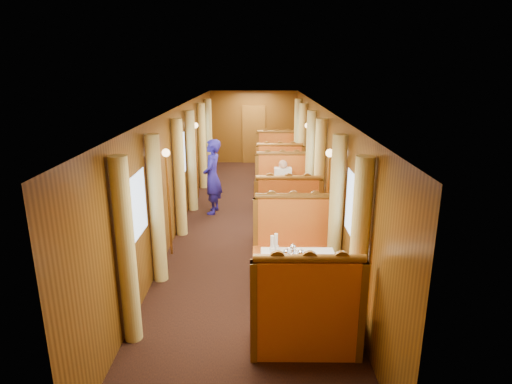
{
  "coord_description": "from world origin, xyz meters",
  "views": [
    {
      "loc": [
        0.2,
        -8.93,
        3.31
      ],
      "look_at": [
        0.14,
        -1.29,
        1.05
      ],
      "focal_mm": 30.0,
      "sensor_mm": 36.0,
      "label": 1
    }
  ],
  "objects_px": {
    "table_near": "(298,282)",
    "banquette_far_fwd": "(279,175)",
    "banquette_near_fwd": "(305,320)",
    "banquette_near_aft": "(293,249)",
    "rose_vase_far": "(277,150)",
    "banquette_mid_aft": "(282,190)",
    "fruit_plate": "(319,260)",
    "teapot_back": "(293,251)",
    "steward": "(212,177)",
    "banquette_mid_fwd": "(287,219)",
    "table_mid": "(284,205)",
    "banquette_far_aft": "(277,159)",
    "passenger": "(283,180)",
    "teapot_left": "(286,256)",
    "tea_tray": "(291,260)",
    "table_far": "(278,168)",
    "rose_vase_mid": "(285,180)",
    "teapot_right": "(301,257)"
  },
  "relations": [
    {
      "from": "banquette_near_fwd",
      "to": "table_far",
      "type": "xyz_separation_m",
      "value": [
        0.0,
        8.01,
        -0.05
      ]
    },
    {
      "from": "banquette_mid_fwd",
      "to": "table_far",
      "type": "relative_size",
      "value": 1.28
    },
    {
      "from": "banquette_mid_aft",
      "to": "banquette_far_fwd",
      "type": "bearing_deg",
      "value": 90.0
    },
    {
      "from": "table_near",
      "to": "banquette_near_fwd",
      "type": "distance_m",
      "value": 1.02
    },
    {
      "from": "banquette_mid_fwd",
      "to": "rose_vase_far",
      "type": "relative_size",
      "value": 3.72
    },
    {
      "from": "banquette_far_aft",
      "to": "fruit_plate",
      "type": "xyz_separation_m",
      "value": [
        0.27,
        -8.12,
        0.35
      ]
    },
    {
      "from": "table_near",
      "to": "banquette_far_fwd",
      "type": "bearing_deg",
      "value": 90.0
    },
    {
      "from": "teapot_back",
      "to": "banquette_far_fwd",
      "type": "bearing_deg",
      "value": 97.54
    },
    {
      "from": "table_near",
      "to": "banquette_mid_fwd",
      "type": "relative_size",
      "value": 0.78
    },
    {
      "from": "steward",
      "to": "passenger",
      "type": "height_order",
      "value": "steward"
    },
    {
      "from": "rose_vase_far",
      "to": "passenger",
      "type": "xyz_separation_m",
      "value": [
        0.04,
        -2.72,
        -0.19
      ]
    },
    {
      "from": "banquette_near_fwd",
      "to": "banquette_near_aft",
      "type": "height_order",
      "value": "same"
    },
    {
      "from": "teapot_back",
      "to": "passenger",
      "type": "height_order",
      "value": "passenger"
    },
    {
      "from": "teapot_back",
      "to": "rose_vase_mid",
      "type": "height_order",
      "value": "rose_vase_mid"
    },
    {
      "from": "steward",
      "to": "teapot_back",
      "type": "bearing_deg",
      "value": 26.04
    },
    {
      "from": "banquette_mid_aft",
      "to": "steward",
      "type": "distance_m",
      "value": 1.75
    },
    {
      "from": "banquette_near_fwd",
      "to": "banquette_far_fwd",
      "type": "xyz_separation_m",
      "value": [
        0.0,
        7.0,
        0.0
      ]
    },
    {
      "from": "banquette_far_fwd",
      "to": "teapot_left",
      "type": "bearing_deg",
      "value": -91.69
    },
    {
      "from": "table_mid",
      "to": "table_near",
      "type": "bearing_deg",
      "value": -90.0
    },
    {
      "from": "tea_tray",
      "to": "passenger",
      "type": "distance_m",
      "value": 4.32
    },
    {
      "from": "teapot_left",
      "to": "rose_vase_mid",
      "type": "relative_size",
      "value": 0.41
    },
    {
      "from": "rose_vase_far",
      "to": "steward",
      "type": "relative_size",
      "value": 0.21
    },
    {
      "from": "table_near",
      "to": "banquette_mid_aft",
      "type": "height_order",
      "value": "banquette_mid_aft"
    },
    {
      "from": "banquette_mid_aft",
      "to": "fruit_plate",
      "type": "xyz_separation_m",
      "value": [
        0.27,
        -4.62,
        0.35
      ]
    },
    {
      "from": "table_mid",
      "to": "rose_vase_far",
      "type": "bearing_deg",
      "value": 90.59
    },
    {
      "from": "banquette_near_aft",
      "to": "banquette_mid_aft",
      "type": "relative_size",
      "value": 1.0
    },
    {
      "from": "banquette_near_fwd",
      "to": "passenger",
      "type": "xyz_separation_m",
      "value": [
        -0.0,
        5.26,
        0.32
      ]
    },
    {
      "from": "rose_vase_mid",
      "to": "passenger",
      "type": "distance_m",
      "value": 0.73
    },
    {
      "from": "table_near",
      "to": "banquette_near_fwd",
      "type": "height_order",
      "value": "banquette_near_fwd"
    },
    {
      "from": "banquette_mid_aft",
      "to": "fruit_plate",
      "type": "relative_size",
      "value": 6.31
    },
    {
      "from": "teapot_right",
      "to": "banquette_far_aft",
      "type": "bearing_deg",
      "value": 111.69
    },
    {
      "from": "table_near",
      "to": "table_far",
      "type": "relative_size",
      "value": 1.0
    },
    {
      "from": "banquette_near_aft",
      "to": "banquette_mid_aft",
      "type": "height_order",
      "value": "same"
    },
    {
      "from": "teapot_left",
      "to": "passenger",
      "type": "distance_m",
      "value": 4.32
    },
    {
      "from": "banquette_near_fwd",
      "to": "banquette_near_aft",
      "type": "xyz_separation_m",
      "value": [
        0.0,
        2.03,
        0.0
      ]
    },
    {
      "from": "tea_tray",
      "to": "teapot_back",
      "type": "xyz_separation_m",
      "value": [
        0.03,
        0.17,
        0.05
      ]
    },
    {
      "from": "banquette_near_aft",
      "to": "table_mid",
      "type": "bearing_deg",
      "value": 90.0
    },
    {
      "from": "banquette_far_fwd",
      "to": "table_near",
      "type": "bearing_deg",
      "value": -90.0
    },
    {
      "from": "banquette_far_fwd",
      "to": "teapot_back",
      "type": "bearing_deg",
      "value": -90.77
    },
    {
      "from": "table_near",
      "to": "teapot_right",
      "type": "bearing_deg",
      "value": -83.83
    },
    {
      "from": "fruit_plate",
      "to": "passenger",
      "type": "xyz_separation_m",
      "value": [
        -0.27,
        4.35,
        -0.03
      ]
    },
    {
      "from": "banquette_mid_aft",
      "to": "banquette_far_aft",
      "type": "distance_m",
      "value": 3.5
    },
    {
      "from": "table_near",
      "to": "teapot_left",
      "type": "xyz_separation_m",
      "value": [
        -0.18,
        -0.07,
        0.44
      ]
    },
    {
      "from": "table_near",
      "to": "rose_vase_far",
      "type": "xyz_separation_m",
      "value": [
        -0.04,
        6.97,
        0.55
      ]
    },
    {
      "from": "banquette_far_aft",
      "to": "rose_vase_far",
      "type": "bearing_deg",
      "value": -91.98
    },
    {
      "from": "fruit_plate",
      "to": "passenger",
      "type": "height_order",
      "value": "passenger"
    },
    {
      "from": "table_near",
      "to": "rose_vase_far",
      "type": "height_order",
      "value": "rose_vase_far"
    },
    {
      "from": "banquette_far_aft",
      "to": "fruit_plate",
      "type": "height_order",
      "value": "banquette_far_aft"
    },
    {
      "from": "table_mid",
      "to": "rose_vase_mid",
      "type": "bearing_deg",
      "value": 69.66
    },
    {
      "from": "rose_vase_far",
      "to": "table_far",
      "type": "bearing_deg",
      "value": 38.42
    }
  ]
}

